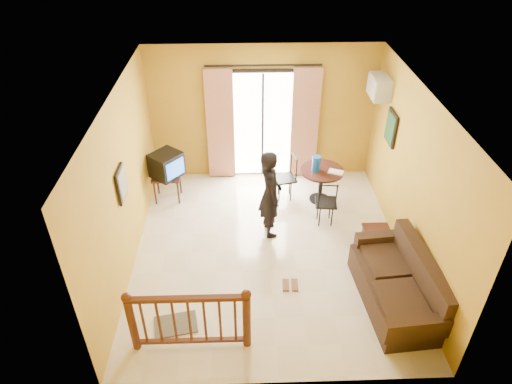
{
  "coord_description": "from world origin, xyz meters",
  "views": [
    {
      "loc": [
        -0.41,
        -5.88,
        5.27
      ],
      "look_at": [
        -0.21,
        0.2,
        1.08
      ],
      "focal_mm": 32.0,
      "sensor_mm": 36.0,
      "label": 1
    }
  ],
  "objects_px": {
    "dining_table": "(321,176)",
    "standing_person": "(270,194)",
    "television": "(167,165)",
    "coffee_table": "(379,243)",
    "sofa": "(400,286)"
  },
  "relations": [
    {
      "from": "coffee_table",
      "to": "standing_person",
      "type": "distance_m",
      "value": 2.01
    },
    {
      "from": "dining_table",
      "to": "standing_person",
      "type": "xyz_separation_m",
      "value": [
        -1.05,
        -0.96,
        0.28
      ]
    },
    {
      "from": "television",
      "to": "coffee_table",
      "type": "relative_size",
      "value": 0.88
    },
    {
      "from": "dining_table",
      "to": "standing_person",
      "type": "relative_size",
      "value": 0.51
    },
    {
      "from": "dining_table",
      "to": "coffee_table",
      "type": "bearing_deg",
      "value": -65.17
    },
    {
      "from": "sofa",
      "to": "standing_person",
      "type": "height_order",
      "value": "standing_person"
    },
    {
      "from": "dining_table",
      "to": "standing_person",
      "type": "distance_m",
      "value": 1.45
    },
    {
      "from": "television",
      "to": "coffee_table",
      "type": "xyz_separation_m",
      "value": [
        3.72,
        -1.77,
        -0.54
      ]
    },
    {
      "from": "dining_table",
      "to": "television",
      "type": "bearing_deg",
      "value": 177.25
    },
    {
      "from": "coffee_table",
      "to": "television",
      "type": "bearing_deg",
      "value": 154.54
    },
    {
      "from": "coffee_table",
      "to": "standing_person",
      "type": "bearing_deg",
      "value": 159.59
    },
    {
      "from": "television",
      "to": "sofa",
      "type": "bearing_deg",
      "value": -87.04
    },
    {
      "from": "dining_table",
      "to": "sofa",
      "type": "height_order",
      "value": "sofa"
    },
    {
      "from": "television",
      "to": "coffee_table",
      "type": "height_order",
      "value": "television"
    },
    {
      "from": "dining_table",
      "to": "coffee_table",
      "type": "relative_size",
      "value": 1.02
    }
  ]
}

